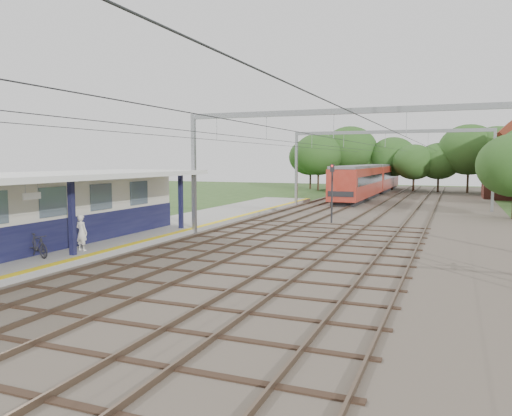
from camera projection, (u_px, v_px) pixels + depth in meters
The scene contains 13 objects.
ground at pixel (89, 322), 13.54m from camera, with size 160.00×160.00×0.00m, color #2D4C1E.
ballast_bed at pixel (385, 214), 39.77m from camera, with size 18.00×90.00×0.10m, color #473D33.
platform at pixel (149, 232), 29.23m from camera, with size 5.00×52.00×0.35m, color gray.
yellow_stripe at pixel (182, 231), 28.38m from camera, with size 0.45×52.00×0.01m, color yellow.
station_building at pixel (36, 211), 23.10m from camera, with size 3.41×18.00×3.40m.
canopy at pixel (36, 177), 21.61m from camera, with size 6.40×20.00×3.44m.
rail_tracks at pixel (354, 212), 40.68m from camera, with size 11.80×88.00×0.15m.
catenary_system at pixel (369, 144), 35.11m from camera, with size 17.22×88.00×7.00m.
tree_band at pixel (413, 156), 64.41m from camera, with size 31.72×30.88×8.82m.
person at pixel (82, 233), 22.18m from camera, with size 0.59×0.39×1.62m, color silver.
bicycle at pixel (37, 246), 20.66m from camera, with size 0.46×1.63×0.98m, color black.
train at pixel (371, 179), 61.18m from camera, with size 2.81×34.99×3.70m.
signal_post at pixel (332, 188), 33.79m from camera, with size 0.30×0.27×4.09m.
Camera 1 is at (9.13, -10.54, 4.38)m, focal length 35.00 mm.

